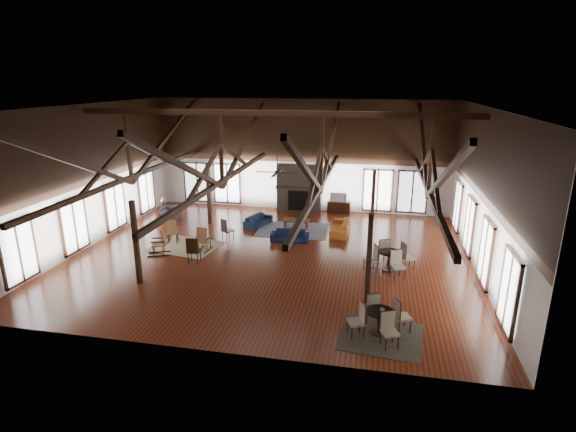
% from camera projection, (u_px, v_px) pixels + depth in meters
% --- Properties ---
extents(floor, '(16.00, 16.00, 0.00)m').
position_uv_depth(floor, '(271.00, 255.00, 18.60)').
color(floor, maroon).
rests_on(floor, ground).
extents(ceiling, '(16.00, 14.00, 0.02)m').
position_uv_depth(ceiling, '(270.00, 106.00, 16.84)').
color(ceiling, black).
rests_on(ceiling, wall_back).
extents(wall_back, '(16.00, 0.02, 6.00)m').
position_uv_depth(wall_back, '(300.00, 156.00, 24.29)').
color(wall_back, silver).
rests_on(wall_back, floor).
extents(wall_front, '(16.00, 0.02, 6.00)m').
position_uv_depth(wall_front, '(205.00, 247.00, 11.16)').
color(wall_front, silver).
rests_on(wall_front, floor).
extents(wall_left, '(0.02, 14.00, 6.00)m').
position_uv_depth(wall_left, '(89.00, 176.00, 19.22)').
color(wall_left, silver).
rests_on(wall_left, floor).
extents(wall_right, '(0.02, 14.00, 6.00)m').
position_uv_depth(wall_right, '(486.00, 194.00, 16.23)').
color(wall_right, silver).
rests_on(wall_right, floor).
extents(roof_truss, '(15.60, 14.07, 3.14)m').
position_uv_depth(roof_truss, '(270.00, 159.00, 17.42)').
color(roof_truss, '#33190E').
rests_on(roof_truss, wall_back).
extents(post_grid, '(8.16, 7.16, 3.05)m').
position_uv_depth(post_grid, '(271.00, 220.00, 18.16)').
color(post_grid, '#33190E').
rests_on(post_grid, floor).
extents(fireplace, '(2.50, 0.69, 2.60)m').
position_uv_depth(fireplace, '(299.00, 188.00, 24.48)').
color(fireplace, brown).
rests_on(fireplace, floor).
extents(ceiling_fan, '(1.60, 1.60, 0.75)m').
position_uv_depth(ceiling_fan, '(277.00, 172.00, 16.48)').
color(ceiling_fan, black).
rests_on(ceiling_fan, roof_truss).
extents(sofa_navy_front, '(1.75, 0.79, 0.50)m').
position_uv_depth(sofa_navy_front, '(290.00, 236.00, 20.15)').
color(sofa_navy_front, '#151B3B').
rests_on(sofa_navy_front, floor).
extents(sofa_navy_left, '(1.81, 1.20, 0.49)m').
position_uv_depth(sofa_navy_left, '(258.00, 220.00, 22.34)').
color(sofa_navy_left, '#16233E').
rests_on(sofa_navy_left, floor).
extents(sofa_orange, '(2.05, 0.82, 0.60)m').
position_uv_depth(sofa_orange, '(340.00, 227.00, 21.16)').
color(sofa_orange, '#B66523').
rests_on(sofa_orange, floor).
extents(coffee_table, '(1.28, 0.68, 0.48)m').
position_uv_depth(coffee_table, '(296.00, 221.00, 21.70)').
color(coffee_table, brown).
rests_on(coffee_table, floor).
extents(vase, '(0.20, 0.20, 0.19)m').
position_uv_depth(vase, '(298.00, 218.00, 21.65)').
color(vase, '#B2B2B2').
rests_on(vase, coffee_table).
extents(armchair, '(1.04, 0.93, 0.64)m').
position_uv_depth(armchair, '(170.00, 213.00, 23.21)').
color(armchair, '#313133').
rests_on(armchair, floor).
extents(side_table_lamp, '(0.42, 0.42, 1.08)m').
position_uv_depth(side_table_lamp, '(164.00, 209.00, 23.73)').
color(side_table_lamp, black).
rests_on(side_table_lamp, floor).
extents(rocking_chair_a, '(0.66, 0.88, 1.02)m').
position_uv_depth(rocking_chair_a, '(172.00, 231.00, 20.04)').
color(rocking_chair_a, '#A16C3D').
rests_on(rocking_chair_a, floor).
extents(rocking_chair_b, '(0.49, 0.85, 1.07)m').
position_uv_depth(rocking_chair_b, '(203.00, 240.00, 18.91)').
color(rocking_chair_b, '#A16C3D').
rests_on(rocking_chair_b, floor).
extents(rocking_chair_c, '(1.01, 0.76, 1.17)m').
position_uv_depth(rocking_chair_c, '(161.00, 242.00, 18.51)').
color(rocking_chair_c, '#A16C3D').
rests_on(rocking_chair_c, floor).
extents(side_chair_a, '(0.61, 0.61, 1.04)m').
position_uv_depth(side_chair_a, '(226.00, 228.00, 20.04)').
color(side_chair_a, black).
rests_on(side_chair_a, floor).
extents(side_chair_b, '(0.51, 0.51, 1.10)m').
position_uv_depth(side_chair_b, '(193.00, 249.00, 17.54)').
color(side_chair_b, black).
rests_on(side_chair_b, floor).
extents(cafe_table_near, '(1.89, 1.89, 0.98)m').
position_uv_depth(cafe_table_near, '(380.00, 318.00, 12.76)').
color(cafe_table_near, black).
rests_on(cafe_table_near, floor).
extents(cafe_table_far, '(2.01, 2.01, 1.04)m').
position_uv_depth(cafe_table_far, '(390.00, 257.00, 16.99)').
color(cafe_table_far, black).
rests_on(cafe_table_far, floor).
extents(cup_near, '(0.15, 0.15, 0.10)m').
position_uv_depth(cup_near, '(382.00, 310.00, 12.65)').
color(cup_near, '#B2B2B2').
rests_on(cup_near, cafe_table_near).
extents(cup_far, '(0.12, 0.12, 0.10)m').
position_uv_depth(cup_far, '(391.00, 251.00, 16.87)').
color(cup_far, '#B2B2B2').
rests_on(cup_far, cafe_table_far).
extents(tv_console, '(1.23, 0.46, 0.61)m').
position_uv_depth(tv_console, '(339.00, 207.00, 24.43)').
color(tv_console, black).
rests_on(tv_console, floor).
extents(television, '(0.89, 0.13, 0.51)m').
position_uv_depth(television, '(338.00, 197.00, 24.27)').
color(television, '#B2B2B2').
rests_on(television, tv_console).
extents(rug_tan, '(3.07, 2.59, 0.01)m').
position_uv_depth(rug_tan, '(186.00, 246.00, 19.54)').
color(rug_tan, tan).
rests_on(rug_tan, floor).
extents(rug_navy, '(3.46, 2.66, 0.01)m').
position_uv_depth(rug_navy, '(293.00, 230.00, 21.67)').
color(rug_navy, '#171F41').
rests_on(rug_navy, floor).
extents(rug_dark, '(2.47, 2.29, 0.01)m').
position_uv_depth(rug_dark, '(381.00, 336.00, 12.72)').
color(rug_dark, black).
rests_on(rug_dark, floor).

